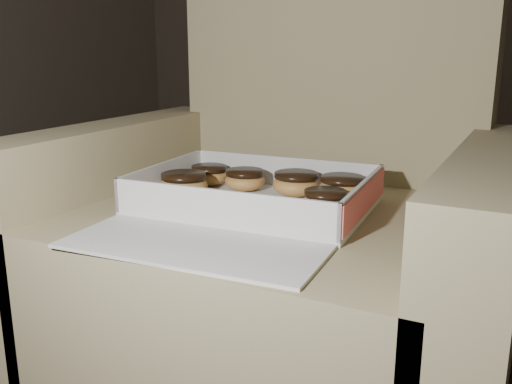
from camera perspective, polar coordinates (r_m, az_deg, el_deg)
name	(u,v)px	position (r m, az deg, el deg)	size (l,w,h in m)	color
floor	(299,366)	(1.24, 4.30, -16.97)	(4.50, 4.50, 0.00)	black
armchair	(282,258)	(1.07, 2.66, -6.61)	(0.80, 0.68, 0.84)	tan
bakery_box	(248,206)	(0.95, -0.80, -1.44)	(0.40, 0.46, 0.06)	silver
donut_a	(209,175)	(1.11, -4.71, 1.75)	(0.07, 0.07, 0.04)	gold
donut_b	(342,187)	(1.02, 8.62, 0.51)	(0.08, 0.08, 0.04)	gold
donut_c	(245,179)	(1.07, -1.11, 1.28)	(0.08, 0.08, 0.04)	gold
donut_d	(184,184)	(1.03, -7.24, 0.79)	(0.09, 0.09, 0.04)	gold
donut_e	(296,183)	(1.03, 4.02, 0.89)	(0.08, 0.08, 0.04)	gold
donut_f	(325,201)	(0.93, 6.93, -0.87)	(0.07, 0.07, 0.04)	gold
crumb_a	(295,229)	(0.84, 3.88, -3.72)	(0.01, 0.01, 0.00)	black
crumb_b	(161,206)	(0.98, -9.52, -1.37)	(0.01, 0.01, 0.00)	black
crumb_c	(329,223)	(0.88, 7.31, -3.06)	(0.01, 0.01, 0.00)	black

